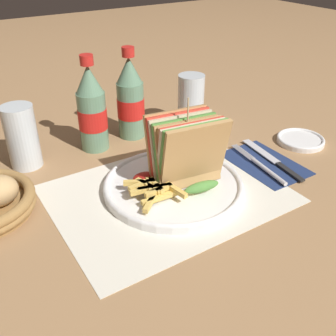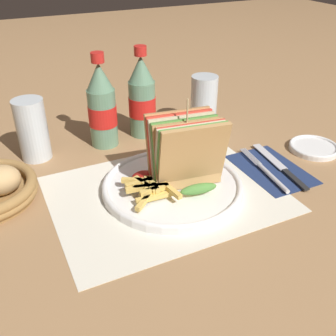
{
  "view_description": "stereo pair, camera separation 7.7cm",
  "coord_description": "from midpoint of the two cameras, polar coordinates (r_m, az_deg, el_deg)",
  "views": [
    {
      "loc": [
        -0.38,
        -0.53,
        0.44
      ],
      "look_at": [
        -0.03,
        0.03,
        0.04
      ],
      "focal_mm": 42.0,
      "sensor_mm": 36.0,
      "label": 1
    },
    {
      "loc": [
        -0.31,
        -0.57,
        0.44
      ],
      "look_at": [
        -0.03,
        0.03,
        0.04
      ],
      "focal_mm": 42.0,
      "sensor_mm": 36.0,
      "label": 2
    }
  ],
  "objects": [
    {
      "name": "club_sandwich",
      "position": [
        0.74,
        5.76,
        2.21
      ],
      "size": [
        0.14,
        0.12,
        0.17
      ],
      "color": "tan",
      "rests_on": "plate_main"
    },
    {
      "name": "glass_near",
      "position": [
        1.01,
        7.39,
        8.81
      ],
      "size": [
        0.07,
        0.07,
        0.14
      ],
      "color": "silver",
      "rests_on": "ground_plane"
    },
    {
      "name": "fork",
      "position": [
        0.85,
        16.83,
        -0.75
      ],
      "size": [
        0.03,
        0.18,
        0.01
      ],
      "rotation": [
        0.0,
        0.0,
        -0.12
      ],
      "color": "silver",
      "rests_on": "napkin"
    },
    {
      "name": "placemat",
      "position": [
        0.77,
        2.42,
        -3.64
      ],
      "size": [
        0.43,
        0.33,
        0.0
      ],
      "color": "silver",
      "rests_on": "ground_plane"
    },
    {
      "name": "side_saucer",
      "position": [
        0.99,
        22.52,
        2.73
      ],
      "size": [
        0.11,
        0.11,
        0.01
      ],
      "color": "white",
      "rests_on": "ground_plane"
    },
    {
      "name": "ground_plane",
      "position": [
        0.78,
        5.34,
        -3.06
      ],
      "size": [
        4.0,
        4.0,
        0.0
      ],
      "primitive_type": "plane",
      "color": "#9E754C"
    },
    {
      "name": "ketchup_blob",
      "position": [
        0.76,
        -0.64,
        -1.4
      ],
      "size": [
        0.05,
        0.04,
        0.02
      ],
      "color": "maroon",
      "rests_on": "plate_main"
    },
    {
      "name": "plate_main",
      "position": [
        0.77,
        3.51,
        -2.68
      ],
      "size": [
        0.27,
        0.27,
        0.02
      ],
      "color": "white",
      "rests_on": "ground_plane"
    },
    {
      "name": "napkin",
      "position": [
        0.88,
        17.17,
        -0.2
      ],
      "size": [
        0.12,
        0.18,
        0.0
      ],
      "color": "navy",
      "rests_on": "ground_plane"
    },
    {
      "name": "fries_pile",
      "position": [
        0.73,
        0.33,
        -2.99
      ],
      "size": [
        0.09,
        0.11,
        0.02
      ],
      "color": "#E0B756",
      "rests_on": "plate_main"
    },
    {
      "name": "coke_bottle_far",
      "position": [
        0.96,
        -1.47,
        10.01
      ],
      "size": [
        0.07,
        0.07,
        0.22
      ],
      "color": "slate",
      "rests_on": "ground_plane"
    },
    {
      "name": "knife",
      "position": [
        0.89,
        18.32,
        0.24
      ],
      "size": [
        0.04,
        0.2,
        0.0
      ],
      "rotation": [
        0.0,
        0.0,
        -0.12
      ],
      "color": "black",
      "rests_on": "napkin"
    },
    {
      "name": "glass_far",
      "position": [
        0.9,
        -16.71,
        4.79
      ],
      "size": [
        0.07,
        0.07,
        0.14
      ],
      "color": "silver",
      "rests_on": "ground_plane"
    },
    {
      "name": "coke_bottle_near",
      "position": [
        0.91,
        -7.17,
        8.69
      ],
      "size": [
        0.07,
        0.07,
        0.22
      ],
      "color": "slate",
      "rests_on": "ground_plane"
    }
  ]
}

